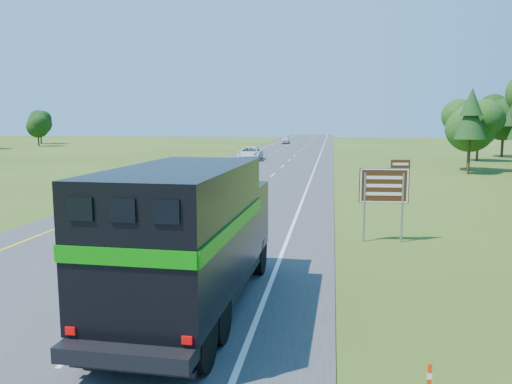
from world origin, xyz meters
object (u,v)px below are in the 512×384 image
horse_truck (191,234)px  far_car (286,140)px  exit_sign (385,189)px  white_suv (250,153)px

horse_truck → far_car: 99.20m
horse_truck → exit_sign: size_ratio=2.57×
horse_truck → white_suv: size_ratio=1.44×
far_car → white_suv: bearing=-90.7°
horse_truck → exit_sign: 10.63m
white_suv → exit_sign: size_ratio=1.78×
white_suv → exit_sign: 44.45m
far_car → exit_sign: bearing=-82.6°
exit_sign → far_car: bearing=93.7°
far_car → exit_sign: 90.95m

